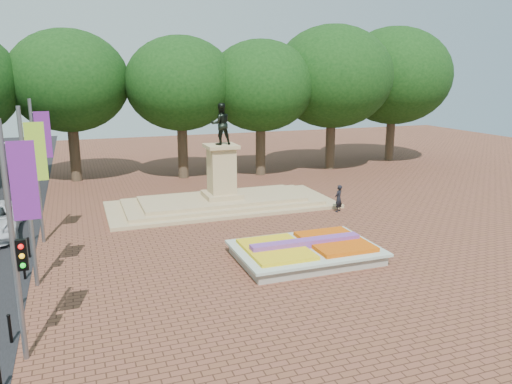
{
  "coord_description": "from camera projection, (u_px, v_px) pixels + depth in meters",
  "views": [
    {
      "loc": [
        -8.35,
        -21.11,
        8.17
      ],
      "look_at": [
        0.18,
        2.27,
        2.2
      ],
      "focal_mm": 35.0,
      "sensor_mm": 36.0,
      "label": 1
    }
  ],
  "objects": [
    {
      "name": "tree_row_back",
      "position": [
        214.0,
        92.0,
        39.64
      ],
      "size": [
        44.8,
        8.8,
        10.43
      ],
      "color": "#372A1E",
      "rests_on": "ground"
    },
    {
      "name": "monument",
      "position": [
        222.0,
        193.0,
        31.07
      ],
      "size": [
        14.0,
        6.0,
        6.4
      ],
      "color": "tan",
      "rests_on": "ground"
    },
    {
      "name": "bollard_row",
      "position": [
        21.0,
        279.0,
        18.91
      ],
      "size": [
        0.12,
        13.12,
        0.98
      ],
      "color": "black",
      "rests_on": "ground"
    },
    {
      "name": "pedestrian",
      "position": [
        338.0,
        198.0,
        29.88
      ],
      "size": [
        0.72,
        0.66,
        1.65
      ],
      "primitive_type": "imported",
      "rotation": [
        0.0,
        0.0,
        3.71
      ],
      "color": "black",
      "rests_on": "ground"
    },
    {
      "name": "banner_poles",
      "position": [
        30.0,
        191.0,
        18.52
      ],
      "size": [
        0.88,
        11.17,
        7.0
      ],
      "color": "slate",
      "rests_on": "ground"
    },
    {
      "name": "ground",
      "position": [
        269.0,
        247.0,
        23.97
      ],
      "size": [
        90.0,
        90.0,
        0.0
      ],
      "primitive_type": "plane",
      "color": "brown",
      "rests_on": "ground"
    },
    {
      "name": "flower_bed",
      "position": [
        306.0,
        251.0,
        22.4
      ],
      "size": [
        6.3,
        4.3,
        0.91
      ],
      "color": "gray",
      "rests_on": "ground"
    }
  ]
}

